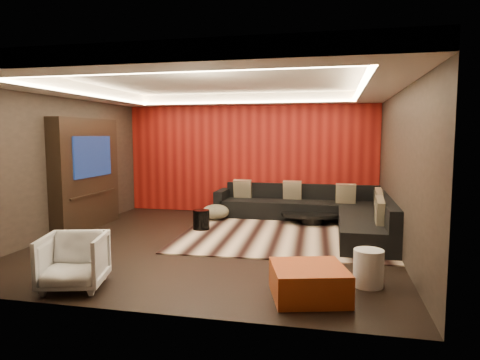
% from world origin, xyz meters
% --- Properties ---
extents(floor, '(6.00, 6.00, 0.02)m').
position_xyz_m(floor, '(0.00, 0.00, -0.01)').
color(floor, black).
rests_on(floor, ground).
extents(ceiling, '(6.00, 6.00, 0.02)m').
position_xyz_m(ceiling, '(0.00, 0.00, 2.81)').
color(ceiling, silver).
rests_on(ceiling, ground).
extents(wall_back, '(6.00, 0.02, 2.80)m').
position_xyz_m(wall_back, '(0.00, 3.01, 1.40)').
color(wall_back, black).
rests_on(wall_back, ground).
extents(wall_left, '(0.02, 6.00, 2.80)m').
position_xyz_m(wall_left, '(-3.01, 0.00, 1.40)').
color(wall_left, black).
rests_on(wall_left, ground).
extents(wall_right, '(0.02, 6.00, 2.80)m').
position_xyz_m(wall_right, '(3.01, 0.00, 1.40)').
color(wall_right, black).
rests_on(wall_right, ground).
extents(red_feature_wall, '(5.98, 0.05, 2.78)m').
position_xyz_m(red_feature_wall, '(0.00, 2.97, 1.40)').
color(red_feature_wall, '#6B0C0A').
rests_on(red_feature_wall, ground).
extents(soffit_back, '(6.00, 0.60, 0.22)m').
position_xyz_m(soffit_back, '(0.00, 2.70, 2.69)').
color(soffit_back, silver).
rests_on(soffit_back, ground).
extents(soffit_front, '(6.00, 0.60, 0.22)m').
position_xyz_m(soffit_front, '(0.00, -2.70, 2.69)').
color(soffit_front, silver).
rests_on(soffit_front, ground).
extents(soffit_left, '(0.60, 4.80, 0.22)m').
position_xyz_m(soffit_left, '(-2.70, 0.00, 2.69)').
color(soffit_left, silver).
rests_on(soffit_left, ground).
extents(soffit_right, '(0.60, 4.80, 0.22)m').
position_xyz_m(soffit_right, '(2.70, 0.00, 2.69)').
color(soffit_right, silver).
rests_on(soffit_right, ground).
extents(cove_back, '(4.80, 0.08, 0.04)m').
position_xyz_m(cove_back, '(0.00, 2.36, 2.60)').
color(cove_back, '#FFD899').
rests_on(cove_back, ground).
extents(cove_front, '(4.80, 0.08, 0.04)m').
position_xyz_m(cove_front, '(0.00, -2.36, 2.60)').
color(cove_front, '#FFD899').
rests_on(cove_front, ground).
extents(cove_left, '(0.08, 4.80, 0.04)m').
position_xyz_m(cove_left, '(-2.36, 0.00, 2.60)').
color(cove_left, '#FFD899').
rests_on(cove_left, ground).
extents(cove_right, '(0.08, 4.80, 0.04)m').
position_xyz_m(cove_right, '(2.36, 0.00, 2.60)').
color(cove_right, '#FFD899').
rests_on(cove_right, ground).
extents(tv_surround, '(0.30, 2.00, 2.20)m').
position_xyz_m(tv_surround, '(-2.85, 0.60, 1.10)').
color(tv_surround, black).
rests_on(tv_surround, ground).
extents(tv_screen, '(0.04, 1.30, 0.80)m').
position_xyz_m(tv_screen, '(-2.69, 0.60, 1.45)').
color(tv_screen, black).
rests_on(tv_screen, ground).
extents(tv_shelf, '(0.04, 1.60, 0.04)m').
position_xyz_m(tv_shelf, '(-2.69, 0.60, 0.70)').
color(tv_shelf, black).
rests_on(tv_shelf, ground).
extents(rug, '(4.12, 3.17, 0.02)m').
position_xyz_m(rug, '(1.20, 0.69, 0.01)').
color(rug, beige).
rests_on(rug, floor).
extents(coffee_table, '(1.44, 1.44, 0.22)m').
position_xyz_m(coffee_table, '(1.56, 1.94, 0.13)').
color(coffee_table, black).
rests_on(coffee_table, rug).
extents(drum_stool, '(0.42, 0.42, 0.39)m').
position_xyz_m(drum_stool, '(-0.55, 0.90, 0.21)').
color(drum_stool, black).
rests_on(drum_stool, rug).
extents(striped_pouf, '(0.78, 0.78, 0.33)m').
position_xyz_m(striped_pouf, '(-0.55, 1.94, 0.18)').
color(striped_pouf, '#B6B18D').
rests_on(striped_pouf, rug).
extents(white_side_table, '(0.42, 0.42, 0.46)m').
position_xyz_m(white_side_table, '(2.43, -1.65, 0.23)').
color(white_side_table, white).
rests_on(white_side_table, floor).
extents(orange_ottoman, '(1.01, 1.01, 0.37)m').
position_xyz_m(orange_ottoman, '(1.73, -2.18, 0.18)').
color(orange_ottoman, '#AC3216').
rests_on(orange_ottoman, floor).
extents(armchair, '(0.89, 0.91, 0.68)m').
position_xyz_m(armchair, '(-1.10, -2.50, 0.34)').
color(armchair, silver).
rests_on(armchair, floor).
extents(sectional_sofa, '(3.65, 3.50, 0.75)m').
position_xyz_m(sectional_sofa, '(1.73, 1.86, 0.26)').
color(sectional_sofa, black).
rests_on(sectional_sofa, floor).
extents(throw_pillows, '(3.20, 2.79, 0.50)m').
position_xyz_m(throw_pillows, '(1.75, 1.90, 0.62)').
color(throw_pillows, '#BFB08C').
rests_on(throw_pillows, sectional_sofa).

